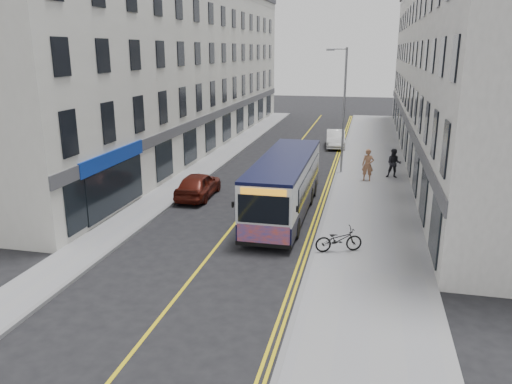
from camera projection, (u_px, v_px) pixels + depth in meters
The scene contains 17 objects.
ground at pixel (216, 248), 20.54m from camera, with size 140.00×140.00×0.00m, color black.
pavement_east at pixel (372, 182), 30.44m from camera, with size 4.50×64.00×0.12m, color gray.
pavement_west at pixel (197, 173), 32.84m from camera, with size 2.00×64.00×0.12m, color gray.
kerb_east at pixel (335, 180), 30.91m from camera, with size 0.18×64.00×0.13m, color slate.
kerb_west at pixel (212, 173), 32.62m from camera, with size 0.18×64.00×0.13m, color slate.
road_centre_line at pixel (272, 178), 31.79m from camera, with size 0.12×64.00×0.01m, color gold.
road_dbl_yellow_inner at pixel (328, 181), 31.03m from camera, with size 0.10×64.00×0.01m, color gold.
road_dbl_yellow_outer at pixel (331, 181), 30.98m from camera, with size 0.10×64.00×0.01m, color gold.
terrace_east at pixel (453, 69), 35.97m from camera, with size 6.00×46.00×13.00m, color silver.
terrace_west at pixel (185, 67), 40.35m from camera, with size 6.00×46.00×13.00m, color silver.
streetlamp at pixel (343, 107), 31.56m from camera, with size 1.32×0.18×8.00m.
city_bus at pixel (285, 184), 24.22m from camera, with size 2.35×10.03×2.91m.
bicycle at pixel (339, 239), 19.78m from camera, with size 0.66×1.90×1.00m, color black.
pedestrian_near at pixel (368, 165), 30.37m from camera, with size 0.71×0.47×1.95m, color #996545.
pedestrian_far at pixel (394, 163), 31.05m from camera, with size 0.89×0.69×1.83m, color black.
car_white at pixel (335, 139), 41.50m from camera, with size 1.48×4.25×1.40m, color silver.
car_maroon at pixel (198, 185), 27.38m from camera, with size 1.67×4.16×1.42m, color #4F150D.
Camera 1 is at (5.87, -18.26, 7.89)m, focal length 35.00 mm.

